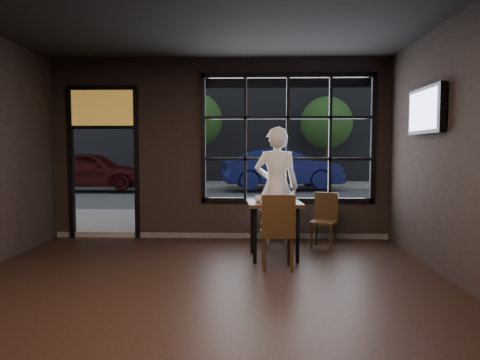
{
  "coord_description": "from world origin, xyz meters",
  "views": [
    {
      "loc": [
        0.61,
        -4.12,
        1.59
      ],
      "look_at": [
        0.4,
        2.2,
        1.15
      ],
      "focal_mm": 32.0,
      "sensor_mm": 36.0,
      "label": 1
    }
  ],
  "objects_px": {
    "chair_near": "(277,231)",
    "navy_car": "(282,168)",
    "cafe_table": "(274,230)",
    "man": "(276,187)"
  },
  "relations": [
    {
      "from": "man",
      "to": "navy_car",
      "type": "xyz_separation_m",
      "value": [
        0.71,
        9.78,
        -0.11
      ]
    },
    {
      "from": "chair_near",
      "to": "navy_car",
      "type": "height_order",
      "value": "navy_car"
    },
    {
      "from": "navy_car",
      "to": "man",
      "type": "bearing_deg",
      "value": 165.15
    },
    {
      "from": "man",
      "to": "navy_car",
      "type": "relative_size",
      "value": 0.42
    },
    {
      "from": "chair_near",
      "to": "navy_car",
      "type": "distance_m",
      "value": 11.16
    },
    {
      "from": "man",
      "to": "navy_car",
      "type": "distance_m",
      "value": 9.81
    },
    {
      "from": "man",
      "to": "cafe_table",
      "type": "bearing_deg",
      "value": 89.52
    },
    {
      "from": "cafe_table",
      "to": "man",
      "type": "relative_size",
      "value": 0.43
    },
    {
      "from": "chair_near",
      "to": "man",
      "type": "relative_size",
      "value": 0.52
    },
    {
      "from": "cafe_table",
      "to": "man",
      "type": "distance_m",
      "value": 0.96
    }
  ]
}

